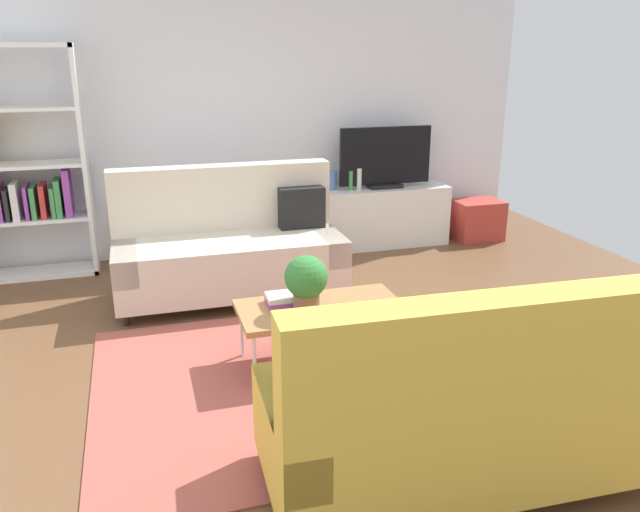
{
  "coord_description": "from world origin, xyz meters",
  "views": [
    {
      "loc": [
        -0.92,
        -3.69,
        2.06
      ],
      "look_at": [
        0.29,
        0.38,
        0.65
      ],
      "focal_mm": 35.38,
      "sensor_mm": 36.0,
      "label": 1
    }
  ],
  "objects_px": {
    "coffee_table": "(321,310)",
    "storage_trunk": "(477,220)",
    "bookshelf": "(19,173)",
    "couch_beige": "(230,247)",
    "tv": "(385,158)",
    "tv_console": "(383,216)",
    "potted_plant": "(306,280)",
    "couch_green": "(464,407)",
    "vase_0": "(331,181)",
    "bottle_1": "(359,179)",
    "bottle_0": "(351,181)",
    "table_book_0": "(285,301)"
  },
  "relations": [
    {
      "from": "couch_beige",
      "to": "storage_trunk",
      "type": "height_order",
      "value": "couch_beige"
    },
    {
      "from": "storage_trunk",
      "to": "table_book_0",
      "type": "bearing_deg",
      "value": -140.97
    },
    {
      "from": "couch_green",
      "to": "tv",
      "type": "xyz_separation_m",
      "value": [
        1.15,
        3.83,
        0.51
      ]
    },
    {
      "from": "tv_console",
      "to": "vase_0",
      "type": "relative_size",
      "value": 7.35
    },
    {
      "from": "bottle_0",
      "to": "couch_green",
      "type": "bearing_deg",
      "value": -101.23
    },
    {
      "from": "couch_beige",
      "to": "bookshelf",
      "type": "bearing_deg",
      "value": -30.65
    },
    {
      "from": "potted_plant",
      "to": "vase_0",
      "type": "xyz_separation_m",
      "value": [
        0.96,
        2.53,
        0.1
      ]
    },
    {
      "from": "bookshelf",
      "to": "potted_plant",
      "type": "distance_m",
      "value": 3.22
    },
    {
      "from": "couch_beige",
      "to": "couch_green",
      "type": "bearing_deg",
      "value": 103.45
    },
    {
      "from": "table_book_0",
      "to": "couch_green",
      "type": "bearing_deg",
      "value": -71.56
    },
    {
      "from": "couch_green",
      "to": "vase_0",
      "type": "distance_m",
      "value": 3.95
    },
    {
      "from": "tv_console",
      "to": "bookshelf",
      "type": "bearing_deg",
      "value": 179.68
    },
    {
      "from": "coffee_table",
      "to": "vase_0",
      "type": "height_order",
      "value": "vase_0"
    },
    {
      "from": "storage_trunk",
      "to": "bottle_1",
      "type": "height_order",
      "value": "bottle_1"
    },
    {
      "from": "tv_console",
      "to": "table_book_0",
      "type": "bearing_deg",
      "value": -125.32
    },
    {
      "from": "tv",
      "to": "potted_plant",
      "type": "distance_m",
      "value": 2.92
    },
    {
      "from": "bookshelf",
      "to": "table_book_0",
      "type": "relative_size",
      "value": 8.75
    },
    {
      "from": "table_book_0",
      "to": "storage_trunk",
      "type": "bearing_deg",
      "value": 39.03
    },
    {
      "from": "coffee_table",
      "to": "bookshelf",
      "type": "bearing_deg",
      "value": 130.77
    },
    {
      "from": "tv_console",
      "to": "tv",
      "type": "distance_m",
      "value": 0.63
    },
    {
      "from": "coffee_table",
      "to": "table_book_0",
      "type": "xyz_separation_m",
      "value": [
        -0.22,
        0.1,
        0.05
      ]
    },
    {
      "from": "coffee_table",
      "to": "bottle_0",
      "type": "xyz_separation_m",
      "value": [
        1.04,
        2.39,
        0.35
      ]
    },
    {
      "from": "couch_beige",
      "to": "tv",
      "type": "distance_m",
      "value": 2.13
    },
    {
      "from": "couch_beige",
      "to": "couch_green",
      "type": "xyz_separation_m",
      "value": [
        0.67,
        -2.84,
        0.0
      ]
    },
    {
      "from": "vase_0",
      "to": "potted_plant",
      "type": "bearing_deg",
      "value": -110.8
    },
    {
      "from": "couch_beige",
      "to": "vase_0",
      "type": "bearing_deg",
      "value": -139.22
    },
    {
      "from": "tv",
      "to": "vase_0",
      "type": "bearing_deg",
      "value": 173.12
    },
    {
      "from": "tv",
      "to": "vase_0",
      "type": "distance_m",
      "value": 0.62
    },
    {
      "from": "tv_console",
      "to": "potted_plant",
      "type": "height_order",
      "value": "potted_plant"
    },
    {
      "from": "storage_trunk",
      "to": "vase_0",
      "type": "bearing_deg",
      "value": 174.9
    },
    {
      "from": "potted_plant",
      "to": "vase_0",
      "type": "bearing_deg",
      "value": 69.2
    },
    {
      "from": "bookshelf",
      "to": "bottle_0",
      "type": "height_order",
      "value": "bookshelf"
    },
    {
      "from": "couch_beige",
      "to": "coffee_table",
      "type": "height_order",
      "value": "couch_beige"
    },
    {
      "from": "coffee_table",
      "to": "storage_trunk",
      "type": "bearing_deg",
      "value": 42.65
    },
    {
      "from": "bookshelf",
      "to": "storage_trunk",
      "type": "height_order",
      "value": "bookshelf"
    },
    {
      "from": "potted_plant",
      "to": "coffee_table",
      "type": "bearing_deg",
      "value": 25.04
    },
    {
      "from": "bookshelf",
      "to": "tv_console",
      "type": "bearing_deg",
      "value": -0.32
    },
    {
      "from": "storage_trunk",
      "to": "potted_plant",
      "type": "relative_size",
      "value": 1.38
    },
    {
      "from": "couch_beige",
      "to": "storage_trunk",
      "type": "distance_m",
      "value": 3.06
    },
    {
      "from": "storage_trunk",
      "to": "potted_plant",
      "type": "bearing_deg",
      "value": -137.96
    },
    {
      "from": "couch_green",
      "to": "vase_0",
      "type": "relative_size",
      "value": 10.14
    },
    {
      "from": "tv_console",
      "to": "bottle_1",
      "type": "height_order",
      "value": "bottle_1"
    },
    {
      "from": "couch_green",
      "to": "vase_0",
      "type": "bearing_deg",
      "value": 84.03
    },
    {
      "from": "couch_green",
      "to": "potted_plant",
      "type": "distance_m",
      "value": 1.44
    },
    {
      "from": "bottle_1",
      "to": "tv_console",
      "type": "bearing_deg",
      "value": 7.71
    },
    {
      "from": "tv_console",
      "to": "vase_0",
      "type": "distance_m",
      "value": 0.72
    },
    {
      "from": "bookshelf",
      "to": "bottle_1",
      "type": "relative_size",
      "value": 9.31
    },
    {
      "from": "table_book_0",
      "to": "bottle_1",
      "type": "distance_m",
      "value": 2.68
    },
    {
      "from": "couch_beige",
      "to": "vase_0",
      "type": "height_order",
      "value": "couch_beige"
    },
    {
      "from": "coffee_table",
      "to": "tv",
      "type": "xyz_separation_m",
      "value": [
        1.43,
        2.41,
        0.56
      ]
    }
  ]
}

